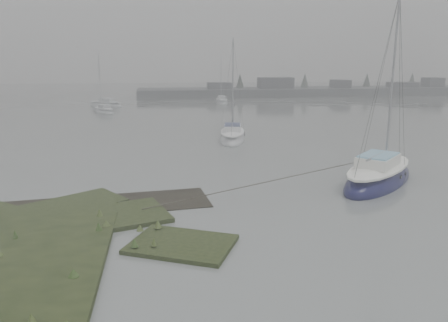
# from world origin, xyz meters

# --- Properties ---
(ground) EXTENTS (160.00, 160.00, 0.00)m
(ground) POSITION_xyz_m (0.00, 30.00, 0.00)
(ground) COLOR slate
(ground) RESTS_ON ground
(far_shoreline) EXTENTS (60.00, 8.00, 4.15)m
(far_shoreline) POSITION_xyz_m (26.84, 61.90, 0.85)
(far_shoreline) COLOR #4C4F51
(far_shoreline) RESTS_ON ground
(sailboat_main) EXTENTS (7.00, 6.91, 10.44)m
(sailboat_main) POSITION_xyz_m (11.19, 6.06, 0.32)
(sailboat_main) COLOR #0D0E3B
(sailboat_main) RESTS_ON ground
(sailboat_white) EXTENTS (3.14, 6.41, 8.67)m
(sailboat_white) POSITION_xyz_m (5.58, 19.61, 0.27)
(sailboat_white) COLOR silver
(sailboat_white) RESTS_ON ground
(sailboat_far_a) EXTENTS (3.71, 4.91, 6.71)m
(sailboat_far_a) POSITION_xyz_m (-7.03, 40.13, 0.21)
(sailboat_far_a) COLOR #A7AAB0
(sailboat_far_a) RESTS_ON ground
(sailboat_far_b) EXTENTS (1.71, 5.13, 7.23)m
(sailboat_far_b) POSITION_xyz_m (8.86, 49.69, 0.22)
(sailboat_far_b) COLOR silver
(sailboat_far_b) RESTS_ON ground
(sailboat_far_c) EXTENTS (5.51, 4.36, 7.61)m
(sailboat_far_c) POSITION_xyz_m (-7.69, 47.45, 0.24)
(sailboat_far_c) COLOR silver
(sailboat_far_c) RESTS_ON ground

